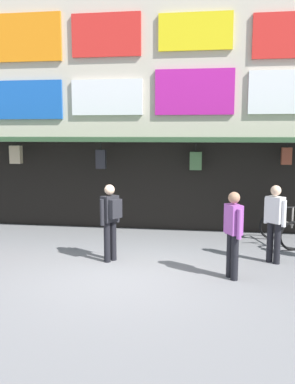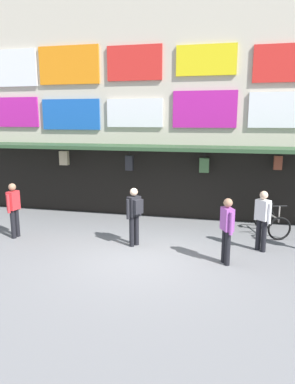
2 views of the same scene
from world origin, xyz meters
name	(u,v)px [view 1 (image 1 of 2)]	position (x,y,z in m)	size (l,w,h in m)	color
ground_plane	(122,274)	(0.00, 0.00, 0.00)	(80.00, 80.00, 0.00)	slate
shopfront	(153,92)	(0.00, 4.57, 3.96)	(18.00, 2.60, 8.00)	beige
bicycle_parked	(282,229)	(3.51, 2.73, 0.39)	(1.04, 1.32, 1.05)	black
pedestrian_in_yellow	(111,217)	(-0.40, 0.79, 0.98)	(0.47, 0.48, 1.68)	black
pedestrian_in_black	(233,230)	(2.14, 0.07, 0.95)	(0.35, 0.49, 1.68)	black
pedestrian_in_white	(275,220)	(3.07, 1.20, 0.95)	(0.41, 0.41, 1.68)	black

